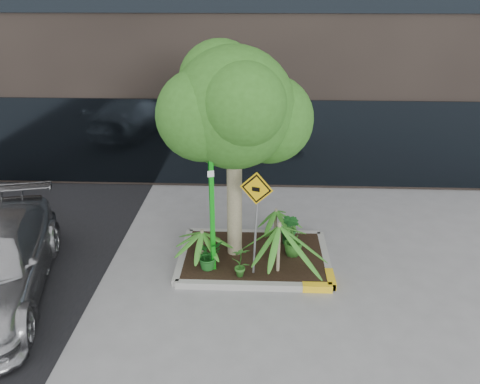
{
  "coord_description": "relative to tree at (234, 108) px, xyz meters",
  "views": [
    {
      "loc": [
        0.26,
        -8.71,
        5.69
      ],
      "look_at": [
        -0.11,
        0.2,
        1.72
      ],
      "focal_mm": 35.0,
      "sensor_mm": 36.0,
      "label": 1
    }
  ],
  "objects": [
    {
      "name": "street_sign_post",
      "position": [
        -0.38,
        -0.64,
        -1.57
      ],
      "size": [
        1.08,
        0.87,
        3.05
      ],
      "rotation": [
        0.0,
        0.0,
        0.32
      ],
      "color": "#0E9B14",
      "rests_on": "ground"
    },
    {
      "name": "ground",
      "position": [
        0.24,
        -0.42,
        -3.45
      ],
      "size": [
        80.0,
        80.0,
        0.0
      ],
      "primitive_type": "plane",
      "color": "gray",
      "rests_on": "ground"
    },
    {
      "name": "shrub_a",
      "position": [
        -0.53,
        -0.69,
        -2.98
      ],
      "size": [
        0.81,
        0.81,
        0.64
      ],
      "primitive_type": "imported",
      "rotation": [
        0.0,
        0.0,
        0.8
      ],
      "color": "#1B5F1E",
      "rests_on": "planter"
    },
    {
      "name": "shrub_c",
      "position": [
        0.17,
        -0.97,
        -2.95
      ],
      "size": [
        0.44,
        0.44,
        0.71
      ],
      "primitive_type": "imported",
      "rotation": [
        0.0,
        0.0,
        3.33
      ],
      "color": "#28621E",
      "rests_on": "planter"
    },
    {
      "name": "palm_back",
      "position": [
        0.94,
        0.78,
        -2.64
      ],
      "size": [
        0.79,
        0.79,
        0.88
      ],
      "color": "tan",
      "rests_on": "ground"
    },
    {
      "name": "cattle_sign",
      "position": [
        0.47,
        -0.74,
        -1.79
      ],
      "size": [
        0.66,
        0.3,
        2.23
      ],
      "rotation": [
        0.0,
        0.0,
        -0.33
      ],
      "color": "slate",
      "rests_on": "ground"
    },
    {
      "name": "palm_left",
      "position": [
        -0.68,
        -0.4,
        -2.6
      ],
      "size": [
        0.84,
        0.84,
        0.94
      ],
      "color": "tan",
      "rests_on": "ground"
    },
    {
      "name": "planter",
      "position": [
        0.47,
        -0.14,
        -3.35
      ],
      "size": [
        3.35,
        2.36,
        0.15
      ],
      "color": "#9E9E99",
      "rests_on": "ground"
    },
    {
      "name": "shrub_d",
      "position": [
        1.26,
        0.38,
        -2.89
      ],
      "size": [
        0.64,
        0.64,
        0.82
      ],
      "primitive_type": "imported",
      "rotation": [
        0.0,
        0.0,
        5.47
      ],
      "color": "#18551E",
      "rests_on": "planter"
    },
    {
      "name": "palm_front",
      "position": [
        0.95,
        -0.74,
        -2.24
      ],
      "size": [
        1.28,
        1.28,
        1.42
      ],
      "color": "tan",
      "rests_on": "ground"
    },
    {
      "name": "tree",
      "position": [
        0.0,
        0.0,
        0.0
      ],
      "size": [
        3.15,
        2.79,
        4.73
      ],
      "color": "tan",
      "rests_on": "ground"
    },
    {
      "name": "shrub_b",
      "position": [
        1.3,
        -0.08,
        -2.93
      ],
      "size": [
        0.59,
        0.59,
        0.75
      ],
      "primitive_type": "imported",
      "rotation": [
        0.0,
        0.0,
        2.29
      ],
      "color": "#28611D",
      "rests_on": "planter"
    }
  ]
}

